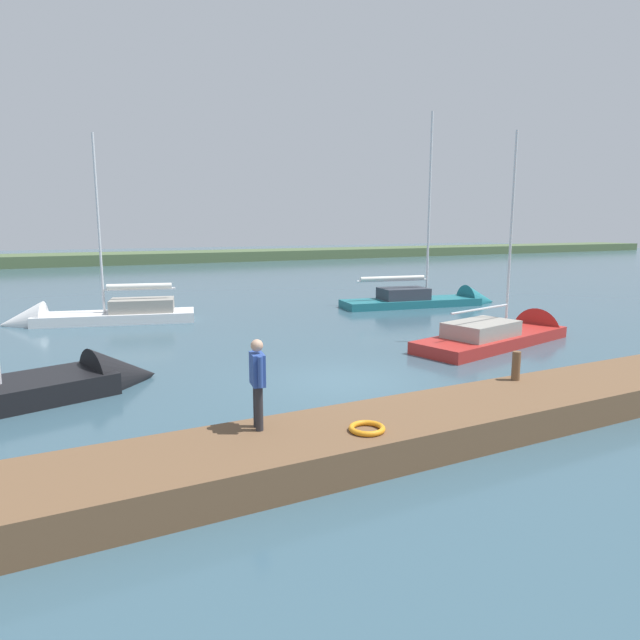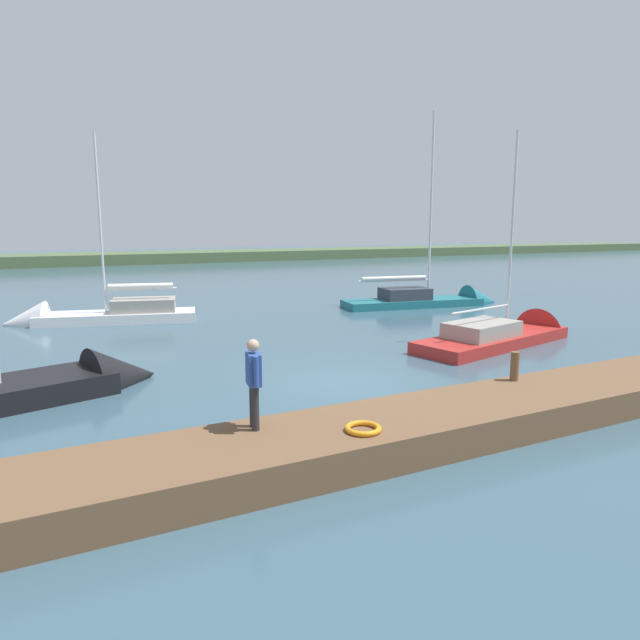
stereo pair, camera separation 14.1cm
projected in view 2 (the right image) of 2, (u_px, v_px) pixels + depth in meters
ground_plane at (341, 382)px, 15.12m from camera, size 200.00×200.00×0.00m
far_shoreline at (116, 264)px, 63.54m from camera, size 180.00×8.00×2.40m
dock_pier at (445, 421)px, 11.17m from camera, size 26.68×2.21×0.66m
mooring_post_near at (515, 366)px, 12.90m from camera, size 0.20×0.20×0.69m
life_ring_buoy at (363, 428)px, 9.74m from camera, size 0.66×0.66×0.10m
sailboat_outer_mooring at (6, 395)px, 13.20m from camera, size 8.57×4.15×9.41m
sailboat_behind_pier at (436, 302)px, 29.86m from camera, size 9.18×3.37×11.06m
sailboat_near_dock at (514, 338)px, 20.70m from camera, size 8.61×3.88×8.61m
sailboat_far_left at (90, 319)px, 24.45m from camera, size 8.43×3.87×9.14m
person_on_dock at (254, 378)px, 9.73m from camera, size 0.29×0.62×1.65m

